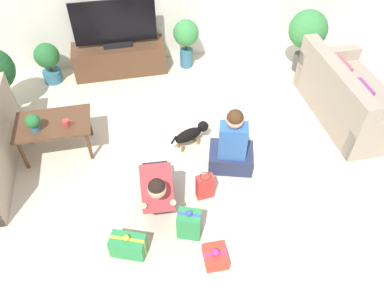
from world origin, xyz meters
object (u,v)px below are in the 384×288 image
person_kneeling (157,187)px  tabletop_plant (33,122)px  coffee_table (53,126)px  gift_box_b (189,224)px  potted_plant_back_right (186,37)px  gift_box_c (215,256)px  gift_box_a (128,245)px  gift_bag_a (205,186)px  mug (66,123)px  tv_console (120,59)px  tv (115,26)px  potted_plant_corner_right (308,32)px  person_sitting (232,147)px  sofa_right (349,98)px  potted_plant_back_left (48,60)px  dog (192,134)px

person_kneeling → tabletop_plant: person_kneeling is taller
coffee_table → gift_box_b: bearing=-48.3°
potted_plant_back_right → gift_box_c: 3.52m
person_kneeling → gift_box_a: (-0.37, -0.50, -0.21)m
potted_plant_back_right → gift_bag_a: potted_plant_back_right is taller
gift_box_c → mug: mug is taller
tv_console → gift_box_b: size_ratio=3.63×
tv → gift_box_a: (-0.16, -3.26, -0.67)m
potted_plant_corner_right → gift_box_a: potted_plant_corner_right is taller
person_sitting → tabletop_plant: person_sitting is taller
tv → gift_box_c: (0.67, -3.51, -0.73)m
sofa_right → gift_box_b: size_ratio=4.40×
potted_plant_back_right → gift_bag_a: 2.72m
sofa_right → tv: 3.48m
person_sitting → gift_box_c: 1.30m
sofa_right → person_kneeling: bearing=110.4°
gift_box_a → tabletop_plant: 1.83m
gift_bag_a → sofa_right: bearing=24.0°
potted_plant_back_left → mug: 1.74m
coffee_table → tv: 1.91m
sofa_right → potted_plant_back_right: (-1.92, 1.68, 0.23)m
potted_plant_back_left → gift_box_a: (0.90, -3.21, -0.25)m
potted_plant_back_right → person_sitting: bearing=-87.6°
potted_plant_back_left → gift_box_b: size_ratio=1.63×
potted_plant_corner_right → gift_box_c: size_ratio=3.67×
tv → person_sitting: (1.15, -2.34, -0.46)m
tabletop_plant → person_kneeling: bearing=-38.7°
dog → gift_box_c: (-0.10, -1.64, -0.13)m
person_kneeling → potted_plant_back_left: bearing=118.9°
person_kneeling → sofa_right: bearing=24.2°
potted_plant_back_left → gift_box_a: bearing=-74.3°
tv → person_sitting: size_ratio=1.36×
potted_plant_corner_right → gift_box_b: (-2.36, -2.65, -0.48)m
gift_box_b → mug: (-1.18, 1.42, 0.34)m
tv_console → gift_box_b: 3.21m
coffee_table → mug: bearing=-30.2°
gift_bag_a → potted_plant_back_left: bearing=123.9°
potted_plant_corner_right → gift_box_a: bearing=-137.6°
person_kneeling → gift_box_a: bearing=-122.6°
potted_plant_corner_right → mug: bearing=-160.9°
person_kneeling → tv_console: bearing=98.2°
coffee_table → tv: bearing=61.8°
potted_plant_back_right → gift_box_b: bearing=-100.5°
potted_plant_corner_right → potted_plant_back_left: 3.93m
coffee_table → potted_plant_back_right: (1.94, 1.60, 0.11)m
person_sitting → gift_bag_a: bearing=59.8°
coffee_table → dog: size_ratio=1.66×
gift_box_c → gift_box_b: bearing=119.1°
potted_plant_back_right → person_kneeling: bearing=-107.3°
potted_plant_back_left → gift_box_c: bearing=-63.5°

